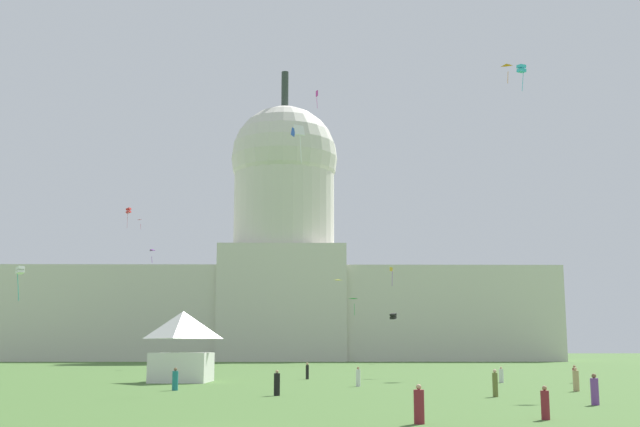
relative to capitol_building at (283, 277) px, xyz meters
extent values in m
cube|color=beige|center=(-32.56, 0.00, -9.19)|extent=(65.12, 25.77, 22.03)
cube|color=beige|center=(32.56, 0.00, -9.19)|extent=(65.12, 25.77, 22.03)
cube|color=beige|center=(0.00, 0.00, -6.75)|extent=(29.74, 28.34, 26.91)
cylinder|color=beige|center=(0.00, 0.00, 18.33)|extent=(24.97, 24.97, 23.25)
sphere|color=beige|center=(0.00, 0.00, 29.95)|extent=(26.63, 26.63, 26.63)
cylinder|color=#2D3833|center=(0.00, 0.00, 48.03)|extent=(1.80, 1.80, 9.54)
cube|color=white|center=(-5.64, -118.66, -18.85)|extent=(5.46, 6.07, 2.73)
pyramid|color=white|center=(-5.64, -118.66, -14.89)|extent=(5.73, 6.38, 2.60)
cylinder|color=black|center=(6.16, -112.11, -19.49)|extent=(0.44, 0.44, 1.43)
sphere|color=tan|center=(6.16, -112.11, -18.65)|extent=(0.35, 0.35, 0.25)
cylinder|color=#703D93|center=(22.54, -148.98, -19.46)|extent=(0.60, 0.60, 1.49)
sphere|color=brown|center=(22.54, -148.98, -18.58)|extent=(0.35, 0.35, 0.26)
cylinder|color=olive|center=(18.64, -141.42, -19.43)|extent=(0.39, 0.39, 1.55)
sphere|color=beige|center=(18.64, -141.42, -18.53)|extent=(0.28, 0.28, 0.25)
cylinder|color=maroon|center=(17.03, -158.08, -19.56)|extent=(0.52, 0.52, 1.29)
sphere|color=#A37556|center=(17.03, -158.08, -18.81)|extent=(0.30, 0.30, 0.22)
cylinder|color=tan|center=(26.17, -134.91, -19.45)|extent=(0.59, 0.59, 1.52)
sphere|color=tan|center=(26.17, -134.91, -18.57)|extent=(0.31, 0.31, 0.24)
cylinder|color=silver|center=(10.45, -127.17, -19.51)|extent=(0.53, 0.53, 1.39)
sphere|color=#A37556|center=(10.45, -127.17, -18.70)|extent=(0.31, 0.31, 0.22)
cylinder|color=black|center=(4.17, -139.92, -19.46)|extent=(0.56, 0.56, 1.49)
sphere|color=tan|center=(4.17, -139.92, -18.61)|extent=(0.30, 0.30, 0.22)
cylinder|color=#1E757A|center=(-3.81, -133.26, -19.49)|extent=(0.56, 0.56, 1.44)
sphere|color=brown|center=(-3.81, -133.26, -18.64)|extent=(0.31, 0.31, 0.25)
cylinder|color=maroon|center=(11.05, -159.99, -19.49)|extent=(0.58, 0.58, 1.43)
sphere|color=tan|center=(11.05, -159.99, -18.66)|extent=(0.29, 0.29, 0.23)
cylinder|color=maroon|center=(30.77, -120.77, -19.53)|extent=(0.51, 0.51, 1.36)
sphere|color=#A37556|center=(30.77, -120.77, -18.73)|extent=(0.34, 0.34, 0.24)
cylinder|color=silver|center=(24.08, -120.45, -19.58)|extent=(0.54, 0.54, 1.25)
sphere|color=tan|center=(24.08, -120.45, -18.85)|extent=(0.28, 0.28, 0.21)
cube|color=white|center=(-29.06, -97.45, -7.88)|extent=(1.19, 1.19, 0.54)
cube|color=white|center=(-29.06, -97.45, -7.44)|extent=(1.19, 1.19, 0.54)
cylinder|color=teal|center=(-29.20, -97.45, -9.75)|extent=(0.53, 0.35, 3.35)
cube|color=#D1339E|center=(7.81, -41.14, 33.58)|extent=(0.44, 0.80, 1.35)
cylinder|color=#D1339E|center=(7.82, -41.14, 31.70)|extent=(0.21, 0.25, 2.50)
pyramid|color=pink|center=(-30.84, -20.74, 10.62)|extent=(1.32, 1.23, 0.34)
cylinder|color=pink|center=(-30.98, -21.12, 9.37)|extent=(0.15, 0.15, 1.26)
cube|color=#33BCDB|center=(35.74, -90.07, 20.90)|extent=(1.28, 1.30, 0.54)
cube|color=#33BCDB|center=(35.74, -90.07, 21.49)|extent=(1.28, 1.30, 0.54)
cylinder|color=#33BCDB|center=(35.84, -90.07, 19.28)|extent=(0.44, 0.42, 2.79)
cube|color=blue|center=(3.84, -77.81, 15.36)|extent=(0.74, 0.90, 1.34)
pyramid|color=orange|center=(36.63, -78.76, 25.76)|extent=(1.52, 1.10, 0.26)
cylinder|color=orange|center=(36.86, -78.44, 24.01)|extent=(0.22, 0.12, 1.96)
pyramid|color=yellow|center=(12.07, -44.69, -4.67)|extent=(1.50, 1.10, 0.16)
pyramid|color=green|center=(15.10, -39.87, -7.82)|extent=(1.57, 1.01, 0.23)
cylinder|color=green|center=(15.16, -39.57, -9.73)|extent=(0.15, 0.09, 2.28)
cube|color=black|center=(23.05, -36.32, -11.19)|extent=(1.47, 1.49, 0.66)
cube|color=black|center=(23.05, -36.32, -10.61)|extent=(1.47, 1.49, 0.66)
cube|color=red|center=(-32.27, -27.71, 11.47)|extent=(1.14, 1.10, 0.60)
cube|color=red|center=(-32.27, -27.71, 12.10)|extent=(1.14, 1.10, 0.60)
cylinder|color=pink|center=(-32.44, -27.71, 9.64)|extent=(0.10, 0.20, 3.27)
cube|color=gold|center=(22.23, -41.71, -2.04)|extent=(0.70, 0.68, 0.82)
cylinder|color=purple|center=(22.40, -41.71, -3.90)|extent=(0.21, 0.31, 2.92)
pyramid|color=purple|center=(-25.16, -39.22, 1.30)|extent=(1.22, 1.76, 0.38)
cylinder|color=purple|center=(-24.62, -39.33, 0.00)|extent=(0.25, 0.09, 1.26)
cube|color=white|center=(5.44, -127.46, 1.80)|extent=(1.01, 0.81, 0.99)
cylinder|color=white|center=(5.57, -127.46, 0.07)|extent=(0.21, 0.13, 2.45)
camera|label=1|loc=(6.34, -194.66, -16.98)|focal=44.49mm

